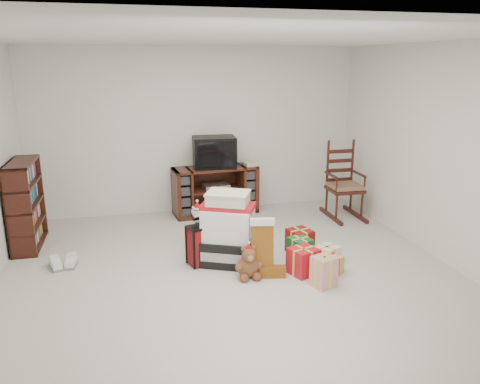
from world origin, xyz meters
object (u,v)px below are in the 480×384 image
gift_cluster (313,257)px  crt_television (214,152)px  tv_stand (215,190)px  red_suitcase (204,244)px  teddy_bear (248,264)px  gift_pile (228,233)px  santa_figurine (239,222)px  rocking_chair (343,190)px  mrs_claus_figurine (198,229)px  sneaker_pair (64,263)px  bookshelf (26,206)px

gift_cluster → crt_television: (-0.72, 2.24, 0.83)m
tv_stand → red_suitcase: size_ratio=2.39×
red_suitcase → teddy_bear: size_ratio=1.54×
gift_pile → crt_television: (0.19, 1.87, 0.60)m
gift_cluster → crt_television: size_ratio=1.59×
teddy_bear → santa_figurine: size_ratio=0.61×
teddy_bear → crt_television: bearing=88.4°
tv_stand → rocking_chair: rocking_chair is taller
rocking_chair → santa_figurine: rocking_chair is taller
gift_pile → mrs_claus_figurine: gift_pile is taller
rocking_chair → sneaker_pair: 4.05m
red_suitcase → gift_cluster: bearing=-37.6°
tv_stand → sneaker_pair: size_ratio=4.01×
rocking_chair → red_suitcase: rocking_chair is taller
rocking_chair → sneaker_pair: size_ratio=3.62×
red_suitcase → teddy_bear: 0.63m
tv_stand → red_suitcase: 1.89m
rocking_chair → mrs_claus_figurine: bearing=-162.8°
bookshelf → mrs_claus_figurine: size_ratio=1.83×
rocking_chair → sneaker_pair: bearing=-165.5°
tv_stand → crt_television: bearing=105.9°
santa_figurine → gift_pile: bearing=-113.0°
sneaker_pair → gift_cluster: (2.78, -0.68, 0.08)m
red_suitcase → santa_figurine: 0.89m
santa_figurine → sneaker_pair: 2.22m
bookshelf → santa_figurine: 2.71m
bookshelf → santa_figurine: size_ratio=1.85×
rocking_chair → crt_television: bearing=162.8°
teddy_bear → crt_television: crt_television is taller
red_suitcase → santa_figurine: size_ratio=0.93×
santa_figurine → teddy_bear: bearing=-98.6°
red_suitcase → gift_cluster: 1.26m
tv_stand → crt_television: crt_television is taller
tv_stand → santa_figurine: bearing=-90.9°
bookshelf → teddy_bear: (2.49, -1.55, -0.37)m
sneaker_pair → crt_television: 2.75m
red_suitcase → teddy_bear: (0.41, -0.47, -0.08)m
crt_television → rocking_chair: bearing=-13.8°
gift_pile → teddy_bear: gift_pile is taller
teddy_bear → gift_cluster: bearing=5.2°
bookshelf → crt_television: bearing=16.6°
red_suitcase → santa_figurine: bearing=30.6°
gift_pile → crt_television: bearing=108.9°
red_suitcase → santa_figurine: santa_figurine is taller
bookshelf → rocking_chair: 4.41m
tv_stand → bookshelf: bearing=-169.7°
sneaker_pair → mrs_claus_figurine: bearing=0.5°
santa_figurine → mrs_claus_figurine: bearing=-167.7°
rocking_chair → gift_cluster: size_ratio=1.14×
santa_figurine → gift_cluster: bearing=-60.7°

